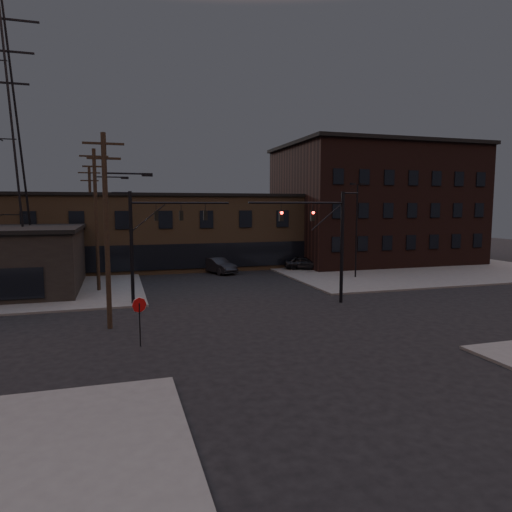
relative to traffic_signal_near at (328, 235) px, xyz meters
The scene contains 15 objects.
ground 8.56m from the traffic_signal_near, 139.97° to the right, with size 140.00×140.00×0.00m, color black.
sidewalk_ne 24.63m from the traffic_signal_near, 46.44° to the left, with size 30.00×30.00×0.15m, color #474744.
building_row 24.12m from the traffic_signal_near, 102.84° to the left, with size 40.00×12.00×8.00m, color #4E3E29.
building_right 27.27m from the traffic_signal_near, 52.26° to the left, with size 22.00×16.00×14.00m, color black.
traffic_signal_near is the anchor object (origin of this frame).
traffic_signal_far 12.57m from the traffic_signal_near, 163.83° to the left, with size 7.12×0.24×8.00m.
stop_sign 15.17m from the traffic_signal_near, 154.10° to the right, with size 0.72×0.33×2.48m.
utility_pole_near 15.03m from the traffic_signal_near, behind, with size 3.70×0.28×11.00m.
utility_pole_mid 18.47m from the traffic_signal_near, 148.97° to the left, with size 3.70×0.28×11.50m.
utility_pole_far 27.33m from the traffic_signal_near, 128.10° to the left, with size 2.20×0.28×11.00m.
lot_light_a 12.21m from the traffic_signal_near, 51.18° to the left, with size 1.50×0.28×9.14m.
lot_light_b 19.92m from the traffic_signal_near, 46.74° to the left, with size 1.50×0.28×9.14m.
parked_car_lot_a 17.24m from the traffic_signal_near, 72.69° to the left, with size 1.65×4.11×1.40m, color black.
parked_car_lot_b 18.95m from the traffic_signal_near, 54.16° to the left, with size 2.10×5.18×1.50m, color silver.
car_crossing 17.84m from the traffic_signal_near, 104.59° to the left, with size 1.72×4.92×1.62m, color black.
Camera 1 is at (-8.94, -24.88, 7.00)m, focal length 32.00 mm.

